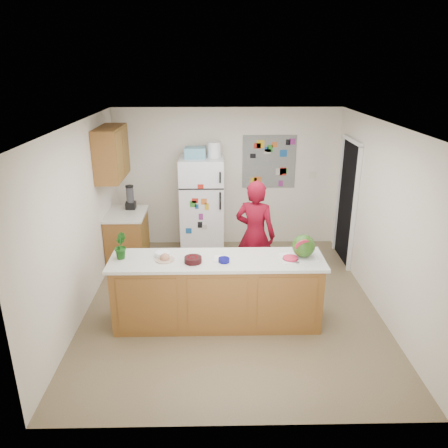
{
  "coord_description": "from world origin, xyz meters",
  "views": [
    {
      "loc": [
        -0.21,
        -5.44,
        3.21
      ],
      "look_at": [
        -0.1,
        0.2,
        1.12
      ],
      "focal_mm": 35.0,
      "sensor_mm": 36.0,
      "label": 1
    }
  ],
  "objects_px": {
    "person": "(255,235)",
    "refrigerator": "(202,206)",
    "watermelon": "(304,246)",
    "cherry_bowl": "(193,260)"
  },
  "relations": [
    {
      "from": "person",
      "to": "refrigerator",
      "type": "bearing_deg",
      "value": -37.79
    },
    {
      "from": "refrigerator",
      "to": "person",
      "type": "xyz_separation_m",
      "value": [
        0.82,
        -1.36,
        -0.02
      ]
    },
    {
      "from": "person",
      "to": "watermelon",
      "type": "bearing_deg",
      "value": 138.18
    },
    {
      "from": "watermelon",
      "to": "cherry_bowl",
      "type": "height_order",
      "value": "watermelon"
    },
    {
      "from": "person",
      "to": "watermelon",
      "type": "height_order",
      "value": "person"
    },
    {
      "from": "person",
      "to": "watermelon",
      "type": "xyz_separation_m",
      "value": [
        0.51,
        -1.0,
        0.25
      ]
    },
    {
      "from": "refrigerator",
      "to": "cherry_bowl",
      "type": "height_order",
      "value": "refrigerator"
    },
    {
      "from": "refrigerator",
      "to": "watermelon",
      "type": "height_order",
      "value": "refrigerator"
    },
    {
      "from": "cherry_bowl",
      "to": "refrigerator",
      "type": "bearing_deg",
      "value": 89.01
    },
    {
      "from": "watermelon",
      "to": "refrigerator",
      "type": "bearing_deg",
      "value": 119.42
    }
  ]
}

